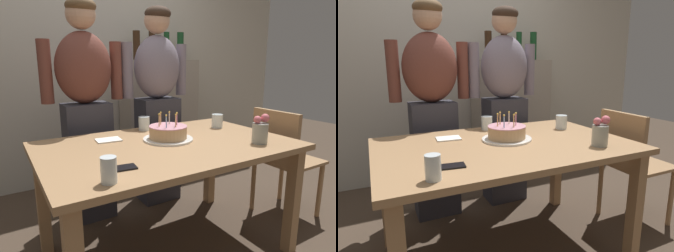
# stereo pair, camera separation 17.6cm
# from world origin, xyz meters

# --- Properties ---
(ground_plane) EXTENTS (10.00, 10.00, 0.00)m
(ground_plane) POSITION_xyz_m (0.00, 0.00, 0.00)
(ground_plane) COLOR #47382B
(back_wall) EXTENTS (5.20, 0.10, 2.60)m
(back_wall) POSITION_xyz_m (0.00, 1.55, 1.30)
(back_wall) COLOR beige
(back_wall) RESTS_ON ground_plane
(dining_table) EXTENTS (1.50, 0.96, 0.74)m
(dining_table) POSITION_xyz_m (0.00, 0.00, 0.64)
(dining_table) COLOR #A37A51
(dining_table) RESTS_ON ground_plane
(birthday_cake) EXTENTS (0.31, 0.31, 0.17)m
(birthday_cake) POSITION_xyz_m (0.04, 0.06, 0.78)
(birthday_cake) COLOR white
(birthday_cake) RESTS_ON dining_table
(water_glass_near) EXTENTS (0.07, 0.07, 0.11)m
(water_glass_near) POSITION_xyz_m (-0.51, -0.38, 0.80)
(water_glass_near) COLOR silver
(water_glass_near) RESTS_ON dining_table
(water_glass_far) EXTENTS (0.08, 0.08, 0.10)m
(water_glass_far) POSITION_xyz_m (0.54, 0.18, 0.79)
(water_glass_far) COLOR silver
(water_glass_far) RESTS_ON dining_table
(water_glass_side) EXTENTS (0.08, 0.08, 0.10)m
(water_glass_side) POSITION_xyz_m (0.03, 0.38, 0.79)
(water_glass_side) COLOR silver
(water_glass_side) RESTS_ON dining_table
(cell_phone) EXTENTS (0.15, 0.09, 0.01)m
(cell_phone) POSITION_xyz_m (-0.41, -0.26, 0.74)
(cell_phone) COLOR black
(cell_phone) RESTS_ON dining_table
(napkin_stack) EXTENTS (0.16, 0.13, 0.01)m
(napkin_stack) POSITION_xyz_m (-0.29, 0.25, 0.74)
(napkin_stack) COLOR white
(napkin_stack) RESTS_ON dining_table
(flower_vase) EXTENTS (0.10, 0.09, 0.18)m
(flower_vase) POSITION_xyz_m (0.48, -0.29, 0.82)
(flower_vase) COLOR #999E93
(flower_vase) RESTS_ON dining_table
(person_man_bearded) EXTENTS (0.61, 0.27, 1.66)m
(person_man_bearded) POSITION_xyz_m (-0.29, 0.71, 0.87)
(person_man_bearded) COLOR #33333D
(person_man_bearded) RESTS_ON ground_plane
(person_woman_cardigan) EXTENTS (0.61, 0.27, 1.66)m
(person_woman_cardigan) POSITION_xyz_m (0.33, 0.71, 0.87)
(person_woman_cardigan) COLOR #33333D
(person_woman_cardigan) RESTS_ON ground_plane
(dining_chair) EXTENTS (0.42, 0.42, 0.87)m
(dining_chair) POSITION_xyz_m (0.99, -0.07, 0.52)
(dining_chair) COLOR #A37A51
(dining_chair) RESTS_ON ground_plane
(shelf_cabinet) EXTENTS (0.84, 0.30, 1.54)m
(shelf_cabinet) POSITION_xyz_m (0.71, 1.33, 0.64)
(shelf_cabinet) COLOR #9E9384
(shelf_cabinet) RESTS_ON ground_plane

